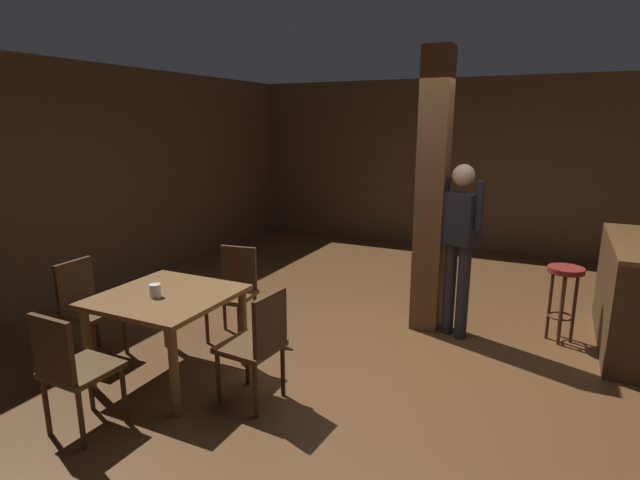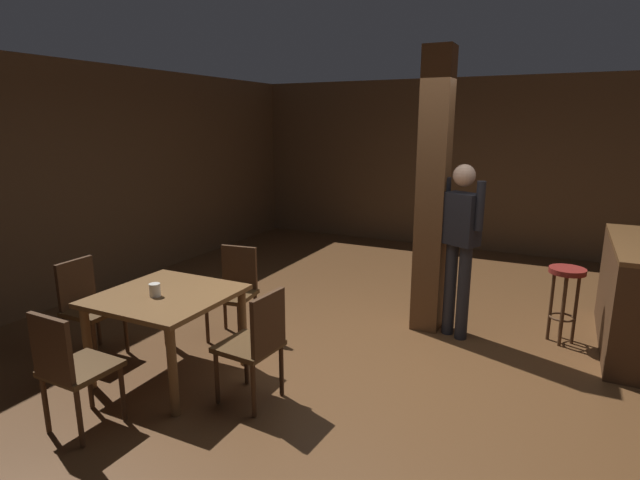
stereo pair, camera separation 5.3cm
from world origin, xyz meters
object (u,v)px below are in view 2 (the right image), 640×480
chair_west (87,303)px  chair_north (234,287)px  dining_table (167,306)px  standing_person (460,239)px  napkin_cup (155,290)px  bar_stool_near (565,288)px  bar_counter (627,294)px  chair_east (256,341)px  chair_south (70,366)px

chair_west → chair_north: bearing=45.7°
dining_table → standing_person: (1.99, 1.88, 0.38)m
dining_table → chair_west: chair_west is taller
napkin_cup → bar_stool_near: size_ratio=0.14×
chair_north → bar_counter: bar_counter is taller
chair_west → chair_east: size_ratio=1.00×
chair_north → chair_east: 1.30m
dining_table → bar_counter: bearing=34.0°
bar_stool_near → napkin_cup: bearing=-142.5°
chair_south → bar_stool_near: bearing=46.2°
chair_east → standing_person: size_ratio=0.52×
napkin_cup → chair_north: bearing=87.7°
bar_counter → dining_table: bearing=-146.0°
chair_south → napkin_cup: (-0.01, 0.82, 0.28)m
dining_table → chair_east: chair_east is taller
dining_table → bar_stool_near: 3.68m
standing_person → bar_counter: bearing=17.4°
chair_north → chair_east: bearing=-47.2°
dining_table → napkin_cup: napkin_cup is taller
dining_table → chair_south: (-0.02, -0.90, -0.12)m
chair_south → chair_north: size_ratio=1.00×
chair_west → napkin_cup: (0.89, -0.06, 0.28)m
standing_person → napkin_cup: bearing=-135.8°
chair_south → bar_counter: bearing=42.9°
chair_south → standing_person: standing_person is taller
chair_south → chair_north: same height
napkin_cup → dining_table: bearing=72.8°
chair_north → napkin_cup: (-0.04, -1.01, 0.28)m
dining_table → standing_person: 2.77m
chair_north → standing_person: size_ratio=0.52×
chair_east → standing_person: 2.26m
chair_east → chair_west: bearing=-179.9°
chair_east → standing_person: standing_person is taller
chair_north → bar_stool_near: size_ratio=1.19×
chair_west → bar_stool_near: bearing=29.9°
chair_west → chair_north: (0.93, 0.95, 0.00)m
chair_south → bar_counter: bar_counter is taller
chair_east → dining_table: bearing=178.0°
chair_north → chair_east: size_ratio=1.00×
chair_south → chair_east: bearing=43.7°
dining_table → napkin_cup: size_ratio=9.60×
chair_west → standing_person: size_ratio=0.52×
standing_person → bar_counter: standing_person is taller
chair_east → chair_north: bearing=132.8°
chair_south → bar_stool_near: chair_south is taller
dining_table → chair_north: bearing=89.2°
chair_west → bar_counter: bearing=28.4°
bar_stool_near → bar_counter: bearing=15.9°
chair_east → bar_counter: (2.59, 2.38, 0.02)m
dining_table → chair_west: bearing=-177.9°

